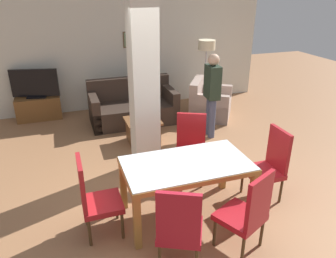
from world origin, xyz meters
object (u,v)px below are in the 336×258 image
dining_chair_near_right (248,211)px  standing_person (212,91)px  dining_chair_head_left (94,196)px  tv_screen (35,84)px  dining_chair_near_left (179,227)px  tv_stand (39,108)px  dining_chair_head_right (269,163)px  sofa (133,108)px  bottle (147,112)px  floor_lamp (207,51)px  dining_table (186,174)px  dining_chair_far_right (190,146)px  armchair (209,104)px  coffee_table (143,131)px

dining_chair_near_right → standing_person: standing_person is taller
dining_chair_head_left → tv_screen: tv_screen is taller
dining_chair_near_left → tv_stand: (-1.48, 4.93, -0.28)m
dining_chair_near_left → tv_stand: 5.16m
dining_chair_head_right → sofa: dining_chair_head_right is taller
bottle → tv_screen: bearing=140.0°
tv_stand → floor_lamp: (3.82, -0.44, 1.11)m
dining_chair_near_right → floor_lamp: floor_lamp is taller
dining_table → bottle: 2.44m
dining_chair_far_right → dining_chair_near_right: 1.63m
armchair → coffee_table: size_ratio=1.96×
tv_stand → dining_chair_far_right: bearing=-55.6°
dining_chair_head_left → standing_person: bearing=130.2°
sofa → standing_person: (1.28, -1.22, 0.63)m
bottle → tv_stand: bearing=140.0°
dining_chair_near_left → dining_chair_head_left: 1.10m
dining_chair_far_right → tv_screen: size_ratio=1.04×
dining_chair_far_right → floor_lamp: bearing=-92.9°
dining_chair_near_left → sofa: size_ratio=0.56×
dining_chair_far_right → bottle: (-0.25, 1.61, 0.01)m
standing_person → tv_stand: bearing=64.2°
armchair → dining_chair_near_left: bearing=3.6°
dining_chair_near_left → dining_chair_near_right: same height
dining_table → sofa: (0.07, 3.34, -0.30)m
coffee_table → dining_chair_far_right: bearing=-75.5°
armchair → dining_chair_far_right: bearing=1.3°
tv_stand → tv_screen: size_ratio=0.96×
dining_chair_head_right → dining_chair_near_right: 1.16m
dining_chair_head_left → tv_screen: bearing=-170.0°
dining_table → dining_chair_head_right: 1.23m
dining_chair_near_left → bottle: (0.54, 3.24, 0.01)m
dining_chair_far_right → dining_chair_near_right: bearing=115.5°
coffee_table → sofa: bearing=87.1°
tv_screen → floor_lamp: (3.82, -0.44, 0.55)m
coffee_table → tv_screen: (-1.90, 1.87, 0.58)m
dining_chair_far_right → tv_screen: tv_screen is taller
tv_screen → dining_chair_head_right: bearing=139.6°
dining_chair_head_left → tv_stand: (-0.73, 4.13, -0.28)m
dining_chair_head_left → tv_screen: size_ratio=1.04×
dining_chair_head_left → tv_screen: (-0.73, 4.13, 0.28)m
bottle → coffee_table: bearing=-126.5°
dining_chair_near_left → armchair: 4.46m
dining_chair_far_right → standing_person: size_ratio=0.63×
dining_chair_near_left → dining_chair_head_left: bearing=159.5°
dining_chair_head_right → standing_person: standing_person is taller
dining_chair_near_left → coffee_table: 3.11m
dining_chair_head_right → tv_stand: size_ratio=1.08×
coffee_table → floor_lamp: (1.93, 1.43, 1.13)m
bottle → standing_person: size_ratio=0.14×
dining_chair_near_left → coffee_table: (0.41, 3.06, -0.30)m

